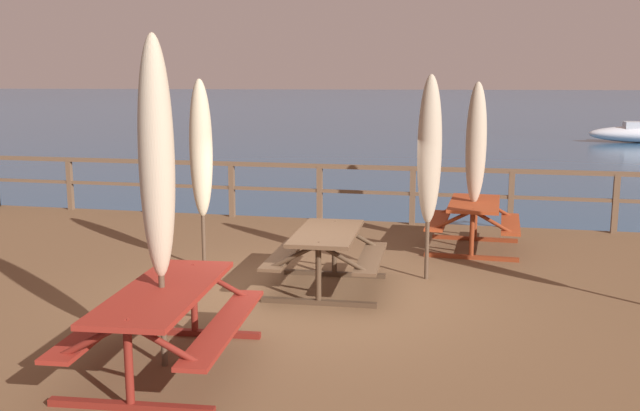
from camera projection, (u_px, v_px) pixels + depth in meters
name	position (u px, v px, depth m)	size (l,w,h in m)	color
ground_plane	(308.00, 339.00, 8.96)	(600.00, 600.00, 0.00)	navy
wooden_deck	(308.00, 316.00, 8.91)	(16.23, 9.62, 0.61)	brown
railing_waterside_far	(366.00, 183.00, 13.21)	(16.03, 0.10, 1.09)	brown
picnic_table_mid_left	(474.00, 215.00, 11.09)	(1.46, 1.71, 0.78)	#993819
picnic_table_back_left	(327.00, 248.00, 8.93)	(1.48, 1.70, 0.78)	brown
picnic_table_mid_centre	(165.00, 310.00, 6.45)	(1.58, 2.19, 0.78)	maroon
patio_umbrella_short_front	(476.00, 144.00, 10.94)	(0.32, 0.32, 2.63)	#4C3828
patio_umbrella_short_mid	(201.00, 150.00, 9.76)	(0.32, 0.32, 2.67)	#4C3828
patio_umbrella_short_back	(157.00, 160.00, 6.26)	(0.32, 0.32, 3.05)	#4C3828
patio_umbrella_tall_back_left	(430.00, 151.00, 9.21)	(0.32, 0.32, 2.73)	#4C3828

